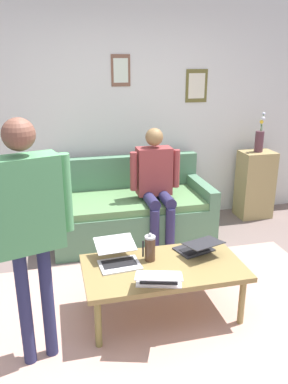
{
  "coord_description": "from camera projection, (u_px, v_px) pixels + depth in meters",
  "views": [
    {
      "loc": [
        0.81,
        2.43,
        1.96
      ],
      "look_at": [
        0.01,
        -0.86,
        0.8
      ],
      "focal_mm": 36.3,
      "sensor_mm": 36.0,
      "label": 1
    }
  ],
  "objects": [
    {
      "name": "ground_plane",
      "position": [
        171.0,
        322.0,
        3.05
      ],
      "size": [
        7.68,
        7.68,
        0.0
      ],
      "primitive_type": "plane",
      "color": "#705E5A"
    },
    {
      "name": "area_rug",
      "position": [
        166.0,
        320.0,
        3.08
      ],
      "size": [
        3.17,
        2.1,
        0.01
      ],
      "primitive_type": "cube",
      "color": "tan",
      "rests_on": "ground_plane"
    },
    {
      "name": "flower_vase",
      "position": [
        259.0,
        140.0,
        4.81
      ],
      "size": [
        0.11,
        0.11,
        0.49
      ],
      "color": "#522E37",
      "rests_on": "side_shelf"
    },
    {
      "name": "laptop_center",
      "position": [
        118.0,
        257.0,
        3.06
      ],
      "size": [
        0.34,
        0.39,
        0.15
      ],
      "color": "silver",
      "rests_on": "coffee_table"
    },
    {
      "name": "couch",
      "position": [
        131.0,
        211.0,
        4.46
      ],
      "size": [
        1.76,
        0.88,
        0.88
      ],
      "color": "#4E775B",
      "rests_on": "ground_plane"
    },
    {
      "name": "person_standing",
      "position": [
        27.0,
        216.0,
        2.36
      ],
      "size": [
        0.58,
        0.3,
        1.66
      ],
      "color": "navy",
      "rests_on": "ground_plane"
    },
    {
      "name": "person_seated",
      "position": [
        156.0,
        180.0,
        4.17
      ],
      "size": [
        0.55,
        0.51,
        1.28
      ],
      "color": "#29264D",
      "rests_on": "ground_plane"
    },
    {
      "name": "coffee_table",
      "position": [
        163.0,
        270.0,
        3.04
      ],
      "size": [
        1.25,
        0.67,
        0.44
      ],
      "color": "olive",
      "rests_on": "ground_plane"
    },
    {
      "name": "laptop_right",
      "position": [
        197.0,
        247.0,
        3.23
      ],
      "size": [
        0.38,
        0.41,
        0.13
      ],
      "color": "#28282D",
      "rests_on": "coffee_table"
    },
    {
      "name": "back_wall",
      "position": [
        119.0,
        113.0,
        4.64
      ],
      "size": [
        7.04,
        0.11,
        2.7
      ],
      "color": "silver",
      "rests_on": "ground_plane"
    },
    {
      "name": "side_shelf",
      "position": [
        255.0,
        184.0,
        5.0
      ],
      "size": [
        0.42,
        0.32,
        0.86
      ],
      "color": "#9F8955",
      "rests_on": "ground_plane"
    },
    {
      "name": "laptop_left",
      "position": [
        159.0,
        278.0,
        2.77
      ],
      "size": [
        0.41,
        0.43,
        0.14
      ],
      "color": "silver",
      "rests_on": "coffee_table"
    },
    {
      "name": "french_press",
      "position": [
        150.0,
        248.0,
        3.08
      ],
      "size": [
        0.11,
        0.09,
        0.24
      ],
      "color": "#4C3323",
      "rests_on": "coffee_table"
    }
  ]
}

